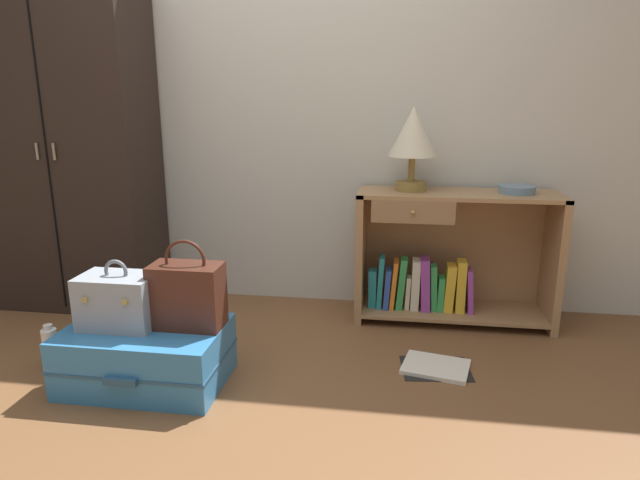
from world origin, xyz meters
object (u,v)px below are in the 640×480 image
object	(u,v)px
suitcase_large	(146,355)
bottle	(51,347)
bookshelf	(446,260)
open_book_on_floor	(436,367)
bowl	(517,189)
table_lamp	(413,136)
wardrobe	(71,148)
train_case	(119,300)
handbag	(187,295)

from	to	relation	value
suitcase_large	bottle	bearing A→B (deg)	172.18
bookshelf	open_book_on_floor	world-z (taller)	bookshelf
bowl	suitcase_large	xyz separation A→B (m)	(-1.70, -0.95, -0.63)
bowl	table_lamp	bearing A→B (deg)	179.75
suitcase_large	table_lamp	bearing A→B (deg)	39.83
wardrobe	open_book_on_floor	world-z (taller)	wardrobe
bookshelf	train_case	size ratio (longest dim) A/B	3.36
train_case	open_book_on_floor	world-z (taller)	train_case
table_lamp	open_book_on_floor	size ratio (longest dim) A/B	1.33
wardrobe	open_book_on_floor	distance (m)	2.38
train_case	bottle	size ratio (longest dim) A/B	1.51
handbag	open_book_on_floor	world-z (taller)	handbag
table_lamp	handbag	size ratio (longest dim) A/B	1.16
bowl	handbag	world-z (taller)	bowl
bookshelf	table_lamp	bearing A→B (deg)	179.32
bowl	handbag	bearing A→B (deg)	-149.28
wardrobe	bookshelf	xyz separation A→B (m)	(2.18, 0.05, -0.60)
wardrobe	handbag	size ratio (longest dim) A/B	4.87
handbag	bottle	xyz separation A→B (m)	(-0.70, 0.02, -0.31)
bottle	bowl	bearing A→B (deg)	21.63
suitcase_large	bottle	distance (m)	0.52
handbag	train_case	bearing A→B (deg)	-171.91
bookshelf	bottle	size ratio (longest dim) A/B	5.09
table_lamp	suitcase_large	xyz separation A→B (m)	(-1.14, -0.95, -0.90)
suitcase_large	bottle	world-z (taller)	suitcase_large
bookshelf	bowl	bearing A→B (deg)	0.01
suitcase_large	train_case	distance (m)	0.27
bowl	open_book_on_floor	world-z (taller)	bowl
bookshelf	train_case	xyz separation A→B (m)	(-1.46, -0.94, 0.03)
handbag	wardrobe	bearing A→B (deg)	140.10
suitcase_large	open_book_on_floor	world-z (taller)	suitcase_large
wardrobe	train_case	world-z (taller)	wardrobe
train_case	wardrobe	bearing A→B (deg)	128.90
train_case	handbag	world-z (taller)	handbag
suitcase_large	wardrobe	bearing A→B (deg)	132.68
bottle	bookshelf	bearing A→B (deg)	25.18
bowl	open_book_on_floor	xyz separation A→B (m)	(-0.42, -0.63, -0.75)
table_lamp	open_book_on_floor	distance (m)	1.21
suitcase_large	train_case	world-z (taller)	train_case
handbag	bottle	distance (m)	0.76
table_lamp	handbag	bearing A→B (deg)	-136.56
table_lamp	wardrobe	bearing A→B (deg)	-178.49
bowl	bottle	distance (m)	2.47
suitcase_large	bottle	size ratio (longest dim) A/B	3.25
bookshelf	handbag	distance (m)	1.47
table_lamp	train_case	bearing A→B (deg)	-142.92
bookshelf	bowl	size ratio (longest dim) A/B	5.71
bowl	suitcase_large	size ratio (longest dim) A/B	0.27
bowl	bookshelf	bearing A→B (deg)	-179.99
bookshelf	handbag	world-z (taller)	bookshelf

